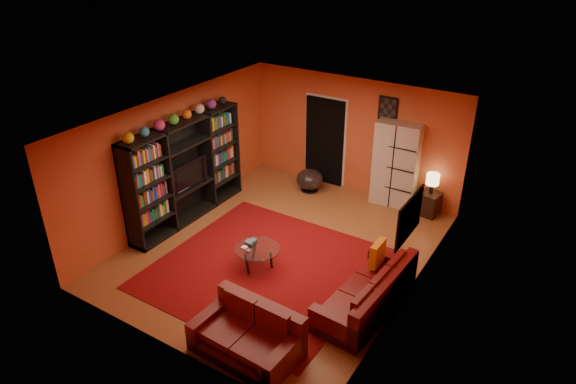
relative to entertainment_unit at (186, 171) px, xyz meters
The scene contains 20 objects.
floor 2.51m from the entertainment_unit, ahead, with size 6.00×6.00×0.00m, color brown.
ceiling 2.75m from the entertainment_unit, ahead, with size 6.00×6.00×0.00m, color white.
wall_back 3.77m from the entertainment_unit, 52.83° to the left, with size 6.00×6.00×0.00m, color #C24D2A.
wall_front 3.77m from the entertainment_unit, 52.83° to the right, with size 6.00×6.00×0.00m, color #C24D2A.
wall_left 0.34m from the entertainment_unit, behind, with size 6.00×6.00×0.00m, color #C24D2A.
wall_right 4.78m from the entertainment_unit, ahead, with size 6.00×6.00×0.00m, color #C24D2A.
rug 2.69m from the entertainment_unit, 16.42° to the right, with size 3.60×3.60×0.01m, color #5E0A0E.
doorway 3.35m from the entertainment_unit, 61.98° to the left, with size 0.95×0.10×2.04m, color black.
wall_art_right 4.80m from the entertainment_unit, ahead, with size 0.03×1.00×0.70m, color black.
wall_art_back 4.36m from the entertainment_unit, 44.57° to the left, with size 0.42×0.03×0.52m, color black.
entertainment_unit is the anchor object (origin of this frame).
tv 0.08m from the entertainment_unit, 46.80° to the right, with size 0.13×1.00×0.58m, color black.
sofa 4.53m from the entertainment_unit, ahead, with size 0.97×2.10×0.85m.
loveseat 4.17m from the entertainment_unit, 36.13° to the right, with size 1.54×0.96×0.85m.
throw_pillow 4.25m from the entertainment_unit, ahead, with size 0.12×0.42×0.42m, color orange.
coffee_table 2.47m from the entertainment_unit, 18.03° to the right, with size 0.81×0.81×0.41m.
storage_cabinet 4.39m from the entertainment_unit, 39.63° to the left, with size 0.93×0.41×1.87m, color #B9B4AB.
bowl_chair 2.92m from the entertainment_unit, 56.93° to the left, with size 0.62×0.62×0.51m.
side_table 5.10m from the entertainment_unit, 33.12° to the left, with size 0.40×0.40×0.50m, color black.
table_lamp 5.04m from the entertainment_unit, 33.12° to the left, with size 0.26×0.26×0.44m.
Camera 1 is at (4.44, -6.82, 5.46)m, focal length 32.00 mm.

